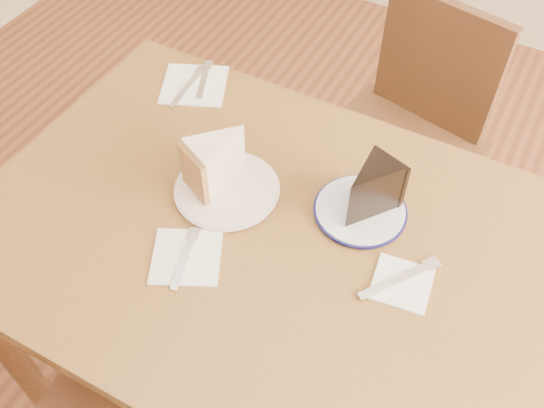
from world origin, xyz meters
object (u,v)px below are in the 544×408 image
at_px(plate_navy, 360,211).
at_px(carrot_cake, 221,161).
at_px(plate_cream, 227,190).
at_px(chair_far, 402,139).
at_px(chocolate_cake, 367,194).
at_px(table, 279,267).

height_order(plate_navy, carrot_cake, carrot_cake).
xyz_separation_m(plate_cream, plate_navy, (0.26, 0.08, 0.00)).
bearing_deg(plate_cream, carrot_cake, 139.71).
distance_m(chair_far, carrot_cake, 0.72).
bearing_deg(chocolate_cake, plate_navy, 3.05).
bearing_deg(chair_far, chocolate_cake, 109.79).
distance_m(table, plate_navy, 0.20).
bearing_deg(chair_far, plate_cream, 84.23).
bearing_deg(chair_far, plate_navy, 108.92).
distance_m(plate_navy, carrot_cake, 0.29).
relative_size(chair_far, carrot_cake, 7.21).
height_order(chair_far, carrot_cake, carrot_cake).
distance_m(table, plate_cream, 0.19).
relative_size(table, carrot_cake, 10.28).
bearing_deg(carrot_cake, plate_cream, -15.12).
relative_size(table, chocolate_cake, 10.56).
distance_m(plate_navy, chocolate_cake, 0.06).
xyz_separation_m(plate_cream, carrot_cake, (-0.02, 0.02, 0.06)).
height_order(carrot_cake, chocolate_cake, carrot_cake).
bearing_deg(table, chocolate_cake, 47.36).
xyz_separation_m(plate_navy, chocolate_cake, (0.01, -0.00, 0.06)).
bearing_deg(plate_cream, table, -19.99).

